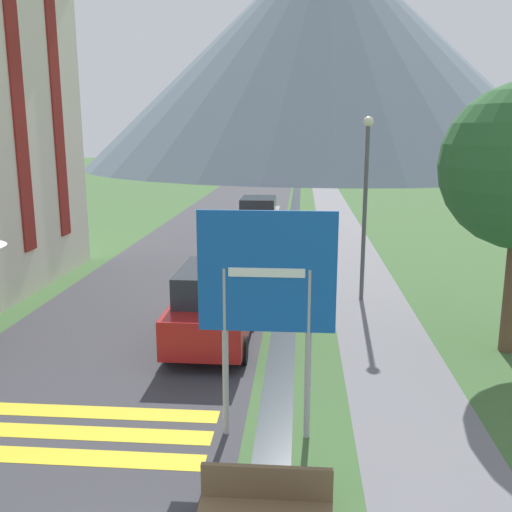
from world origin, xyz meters
The scene contains 10 objects.
ground_plane centered at (0.00, 20.00, 0.00)m, with size 160.00×160.00×0.00m, color #3D6033.
road centered at (-2.50, 30.00, 0.00)m, with size 6.40×60.00×0.01m.
footpath centered at (3.60, 30.00, 0.00)m, with size 2.20×60.00×0.01m.
drainage_channel centered at (1.20, 30.00, 0.00)m, with size 0.60×60.00×0.00m.
crosswalk_marking centered at (-2.50, 4.16, 0.01)m, with size 5.44×1.84×0.01m.
mountain_distant centered at (4.39, 77.89, 15.38)m, with size 65.00×65.00×30.75m.
road_sign centered at (1.08, 4.34, 2.45)m, with size 2.13×0.11×3.68m.
parked_car_near centered at (-0.40, 8.47, 0.91)m, with size 1.79×4.17×1.82m.
parked_car_far centered at (-0.40, 22.36, 0.91)m, with size 1.93×4.20×1.82m.
streetlamp centered at (3.39, 12.21, 3.10)m, with size 0.28×0.28×5.23m.
Camera 1 is at (1.58, -4.07, 4.84)m, focal length 40.00 mm.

